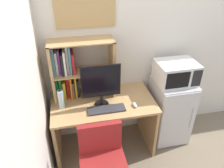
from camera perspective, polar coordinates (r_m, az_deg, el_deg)
wall_back at (r=3.10m, az=21.84°, el=10.92°), size 6.40×0.04×2.60m
desk at (r=2.73m, az=-2.23°, el=-8.55°), size 1.21×0.68×0.76m
hutch_bookshelf at (r=2.56m, az=-10.14°, el=3.73°), size 0.72×0.28×0.70m
monitor at (r=2.38m, az=-2.90°, el=0.18°), size 0.44×0.16×0.50m
keyboard at (r=2.45m, az=-1.47°, el=-6.66°), size 0.42×0.14×0.02m
computer_mouse at (r=2.52m, az=6.00°, el=-5.45°), size 0.05×0.10×0.03m
water_bottle at (r=2.49m, az=-13.22°, el=-3.82°), size 0.07×0.07×0.24m
mini_fridge at (r=3.07m, az=14.82°, el=-6.52°), size 0.47×0.53×0.88m
microwave at (r=2.76m, az=16.39°, el=2.94°), size 0.48×0.38×0.26m
wall_corkboard at (r=2.45m, az=-7.04°, el=18.96°), size 0.65×0.02×0.40m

